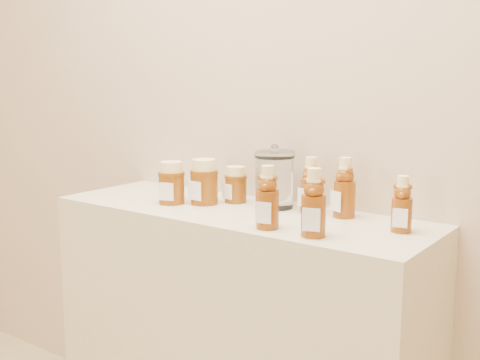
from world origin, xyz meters
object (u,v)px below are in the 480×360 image
Objects in this scene: glass_canister at (274,177)px; display_table at (237,350)px; bear_bottle_back_left at (311,181)px; bear_bottle_front_left at (268,193)px; honey_jar_left at (172,183)px.

display_table is at bearing -125.08° from glass_canister.
glass_canister is at bearing 54.92° from display_table.
display_table is at bearing -133.24° from bear_bottle_back_left.
bear_bottle_back_left is at bearing 77.02° from bear_bottle_front_left.
honey_jar_left is at bearing -142.20° from bear_bottle_back_left.
honey_jar_left is at bearing -168.88° from display_table.
bear_bottle_back_left is at bearing 1.76° from honey_jar_left.
display_table is at bearing -6.74° from honey_jar_left.
display_table is 8.96× the size of honey_jar_left.
bear_bottle_front_left is at bearing -29.03° from honey_jar_left.
bear_bottle_front_left is (0.00, -0.23, 0.00)m from bear_bottle_back_left.
bear_bottle_front_left is at bearing -33.28° from display_table.
honey_jar_left is at bearing -154.24° from glass_canister.
bear_bottle_back_left is at bearing 3.17° from glass_canister.
honey_jar_left is (-0.23, -0.04, 0.52)m from display_table.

